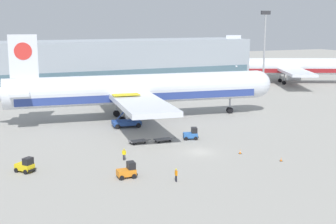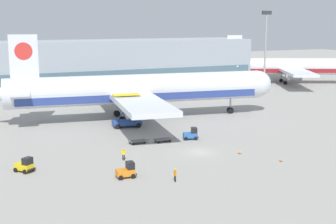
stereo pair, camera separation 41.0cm
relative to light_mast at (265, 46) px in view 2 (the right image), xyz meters
The scene contains 15 objects.
ground_plane 63.41m from the light_mast, 133.58° to the right, with size 400.00×400.00×0.00m, color #9E9B93.
terminal_building 46.67m from the light_mast, 146.91° to the left, with size 90.00×18.20×14.00m.
light_mast is the anchor object (origin of this frame).
airplane_main 47.41m from the light_mast, 157.39° to the right, with size 57.93×48.63×17.00m.
airplane_distant 25.77m from the light_mast, 33.79° to the left, with size 48.08×41.68×15.08m.
scissor_lift_loader 54.18m from the light_mast, 152.99° to the right, with size 5.54×3.95×6.12m.
baggage_tug_foreground 77.49m from the light_mast, 137.57° to the right, with size 2.49×1.70×2.00m.
baggage_tug_mid 56.41m from the light_mast, 137.21° to the right, with size 2.74×2.22×2.00m.
baggage_tug_far 81.99m from the light_mast, 146.97° to the right, with size 2.67×2.79×2.00m.
baggage_dolly_lead 62.76m from the light_mast, 143.68° to the right, with size 3.73×1.62×0.48m.
baggage_dolly_second 59.93m from the light_mast, 140.78° to the right, with size 3.73×1.62×0.48m.
ground_crew_near 76.70m from the light_mast, 132.88° to the right, with size 0.22×0.57×1.68m.
ground_crew_far 71.32m from the light_mast, 140.86° to the right, with size 0.52×0.35×1.71m.
traffic_cone_near 65.02m from the light_mast, 122.66° to the right, with size 0.40×0.40×0.54m.
traffic_cone_far 62.45m from the light_mast, 128.04° to the right, with size 0.40×0.40×0.69m.
Camera 2 is at (-31.30, -60.42, 19.41)m, focal length 50.00 mm.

